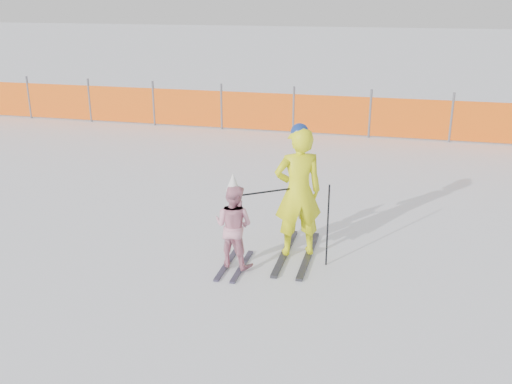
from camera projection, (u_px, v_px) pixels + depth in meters
ground at (247, 274)px, 7.62m from camera, size 120.00×120.00×0.00m
adult at (298, 192)px, 7.86m from camera, size 0.79×1.55×1.93m
child at (234, 225)px, 7.64m from camera, size 0.65×0.97×1.34m
ski_poles at (305, 213)px, 7.69m from camera, size 1.14×0.43×1.17m
safety_fence at (229, 109)px, 15.54m from camera, size 16.51×0.06×1.25m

